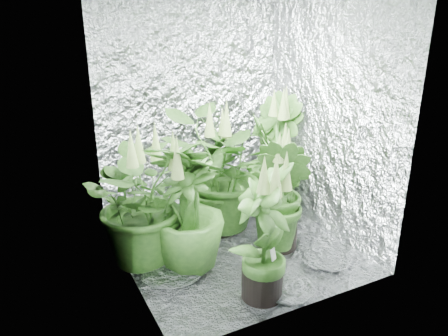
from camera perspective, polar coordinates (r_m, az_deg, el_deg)
The scene contains 11 objects.
ground at distance 3.36m, azimuth 1.45°, elevation -10.36°, with size 1.60×1.60×0.00m, color silver.
walls at distance 2.98m, azimuth 1.62°, elevation 6.45°, with size 1.62×1.62×2.00m.
plant_a at distance 3.03m, azimuth -10.35°, elevation -4.13°, with size 0.83×0.83×1.00m.
plant_b at distance 3.73m, azimuth -0.92°, elevation 0.09°, with size 0.60×0.60×0.94m.
plant_c at distance 3.70m, azimuth 6.37°, elevation 1.32°, with size 0.67×0.67×1.11m.
plant_d at distance 2.93m, azimuth -4.68°, elevation -5.38°, with size 0.69×0.69×0.97m.
plant_e at distance 3.39m, azimuth -0.64°, elevation -0.75°, with size 0.96×0.96×1.05m.
plant_f at distance 2.64m, azimuth 5.21°, elevation -8.65°, with size 0.61×0.61×0.96m.
plant_g at distance 3.21m, azimuth 7.42°, elevation -3.47°, with size 0.56×0.56×0.95m.
circulation_fan at distance 4.06m, azimuth 4.85°, elevation -2.56°, with size 0.16×0.30×0.34m.
plant_label at distance 2.72m, azimuth 6.44°, elevation -11.17°, with size 0.05×0.01×0.07m, color white.
Camera 1 is at (-1.39, -2.54, 1.70)m, focal length 35.00 mm.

